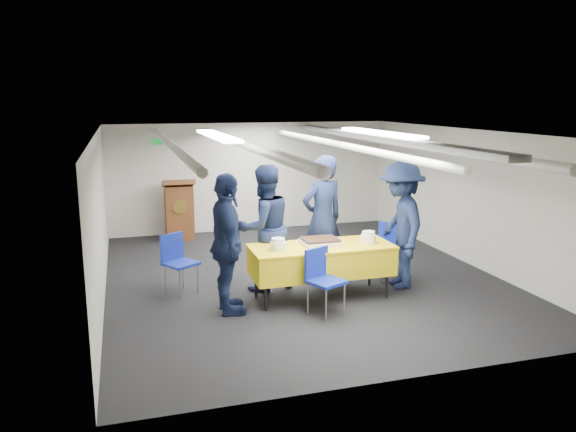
# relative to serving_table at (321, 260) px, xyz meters

# --- Properties ---
(ground) EXTENTS (7.00, 7.00, 0.00)m
(ground) POSITION_rel_serving_table_xyz_m (0.02, 0.99, -0.56)
(ground) COLOR black
(ground) RESTS_ON ground
(room_shell) EXTENTS (6.00, 7.00, 2.30)m
(room_shell) POSITION_rel_serving_table_xyz_m (0.11, 1.40, 1.25)
(room_shell) COLOR beige
(room_shell) RESTS_ON ground
(serving_table) EXTENTS (2.02, 0.82, 0.77)m
(serving_table) POSITION_rel_serving_table_xyz_m (0.00, 0.00, 0.00)
(serving_table) COLOR black
(serving_table) RESTS_ON ground
(sheet_cake) EXTENTS (0.53, 0.41, 0.09)m
(sheet_cake) POSITION_rel_serving_table_xyz_m (-0.00, 0.06, 0.26)
(sheet_cake) COLOR white
(sheet_cake) RESTS_ON serving_table
(plate_stack_left) EXTENTS (0.22, 0.22, 0.16)m
(plate_stack_left) POSITION_rel_serving_table_xyz_m (-0.65, -0.05, 0.29)
(plate_stack_left) COLOR white
(plate_stack_left) RESTS_ON serving_table
(plate_stack_right) EXTENTS (0.22, 0.22, 0.17)m
(plate_stack_right) POSITION_rel_serving_table_xyz_m (0.69, -0.05, 0.29)
(plate_stack_right) COLOR white
(plate_stack_right) RESTS_ON serving_table
(podium) EXTENTS (0.62, 0.53, 1.25)m
(podium) POSITION_rel_serving_table_xyz_m (-1.58, 4.04, 0.05)
(podium) COLOR brown
(podium) RESTS_ON ground
(chair_near) EXTENTS (0.56, 0.56, 0.87)m
(chair_near) POSITION_rel_serving_table_xyz_m (-0.19, -0.55, -0.03)
(chair_near) COLOR gray
(chair_near) RESTS_ON ground
(chair_right) EXTENTS (0.56, 0.56, 0.87)m
(chair_right) POSITION_rel_serving_table_xyz_m (1.28, 0.60, -0.03)
(chair_right) COLOR gray
(chair_right) RESTS_ON ground
(chair_left) EXTENTS (0.58, 0.58, 0.87)m
(chair_left) POSITION_rel_serving_table_xyz_m (-1.95, 0.82, -0.03)
(chair_left) COLOR gray
(chair_left) RESTS_ON ground
(sailor_a) EXTENTS (0.82, 0.64, 1.97)m
(sailor_a) POSITION_rel_serving_table_xyz_m (0.27, 0.71, 0.43)
(sailor_a) COLOR black
(sailor_a) RESTS_ON ground
(sailor_b) EXTENTS (1.07, 0.93, 1.87)m
(sailor_b) POSITION_rel_serving_table_xyz_m (-0.68, 0.60, 0.38)
(sailor_b) COLOR black
(sailor_b) RESTS_ON ground
(sailor_c) EXTENTS (0.49, 1.11, 1.87)m
(sailor_c) POSITION_rel_serving_table_xyz_m (-1.38, -0.20, 0.38)
(sailor_c) COLOR black
(sailor_c) RESTS_ON ground
(sailor_d) EXTENTS (0.92, 1.34, 1.91)m
(sailor_d) POSITION_rel_serving_table_xyz_m (1.29, 0.13, 0.40)
(sailor_d) COLOR black
(sailor_d) RESTS_ON ground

